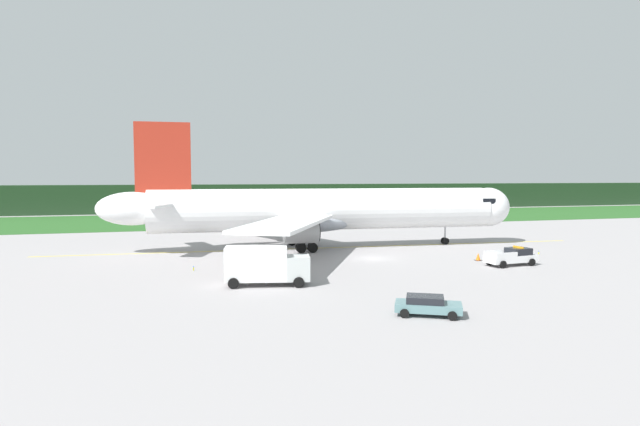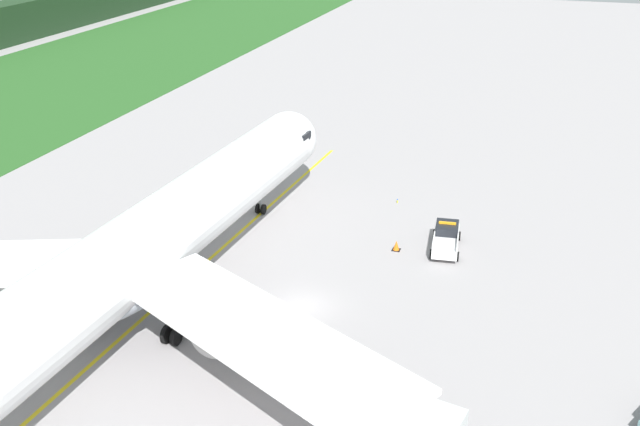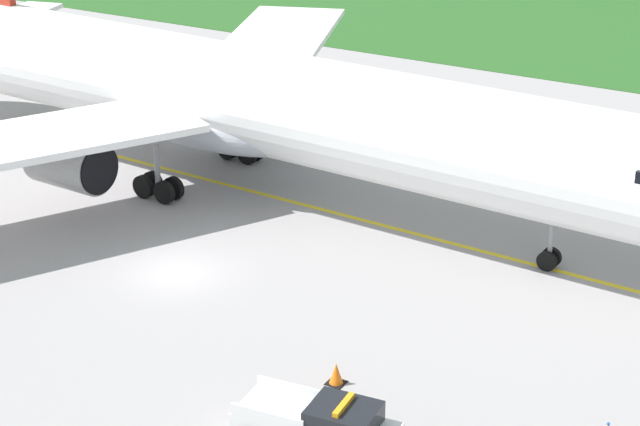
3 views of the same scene
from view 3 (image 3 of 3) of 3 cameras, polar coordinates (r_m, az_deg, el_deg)
ground at (r=48.98m, az=-7.38°, el=-3.02°), size 320.00×320.00×0.00m
grass_verge at (r=97.11m, az=13.66°, el=9.67°), size 320.00×38.87×0.04m
taxiway_centerline_main at (r=57.44m, az=-3.63°, el=1.16°), size 69.34×4.05×0.01m
airliner at (r=56.23m, az=-4.29°, el=5.86°), size 53.27×42.92×15.50m
ops_pickup_truck at (r=36.71m, az=0.10°, el=-10.80°), size 5.60×2.70×1.94m
apron_cone at (r=40.35m, az=0.83°, el=-8.24°), size 0.66×0.66×0.82m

